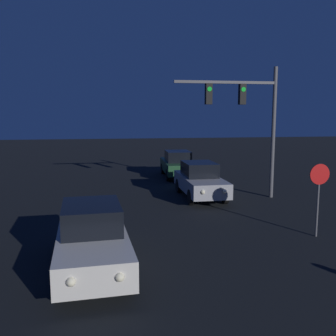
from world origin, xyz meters
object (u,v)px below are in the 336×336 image
object	(u,v)px
car_far	(177,164)
stop_sign	(319,187)
traffic_signal_mast	(249,111)
car_mid	(200,180)
car_near	(92,238)

from	to	relation	value
car_far	stop_sign	size ratio (longest dim) A/B	1.94
stop_sign	car_far	bearing A→B (deg)	100.55
traffic_signal_mast	stop_sign	world-z (taller)	traffic_signal_mast
car_mid	stop_sign	world-z (taller)	stop_sign
car_mid	car_far	distance (m)	5.79
car_mid	stop_sign	xyz separation A→B (m)	(2.25, -6.09, 0.79)
car_near	car_far	size ratio (longest dim) A/B	1.01
traffic_signal_mast	car_far	bearing A→B (deg)	108.00
car_far	car_mid	bearing A→B (deg)	-88.14
car_near	traffic_signal_mast	world-z (taller)	traffic_signal_mast
car_far	car_near	bearing A→B (deg)	-107.18
traffic_signal_mast	car_mid	bearing A→B (deg)	166.18
car_mid	car_far	bearing A→B (deg)	-90.53
car_near	car_mid	distance (m)	8.83
car_mid	stop_sign	distance (m)	6.54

